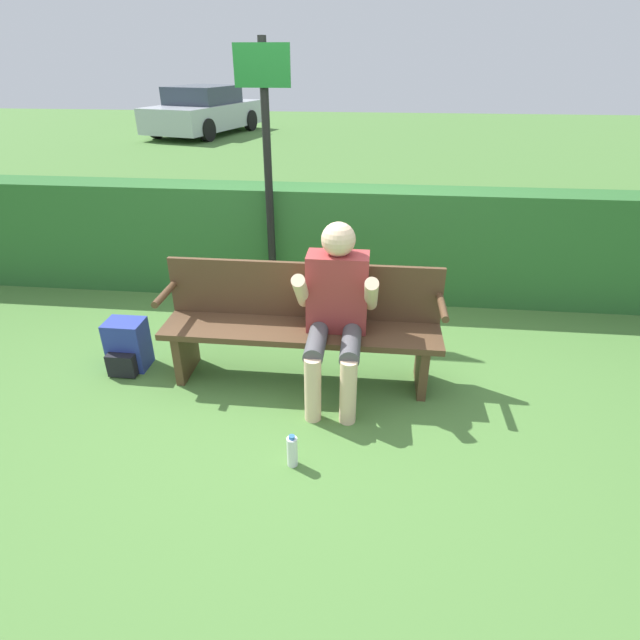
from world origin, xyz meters
TOP-DOWN VIEW (x-y plane):
  - ground_plane at (0.00, 0.00)m, footprint 40.00×40.00m
  - hedge_back at (0.00, 1.56)m, footprint 12.00×0.40m
  - park_bench at (0.00, 0.06)m, footprint 1.98×0.41m
  - person_seated at (0.26, -0.07)m, footprint 0.55×0.66m
  - backpack at (-1.34, 0.02)m, footprint 0.28×0.29m
  - water_bottle at (0.07, -0.88)m, footprint 0.06×0.06m
  - signpost at (-0.45, 1.26)m, footprint 0.45×0.09m
  - parked_car at (-4.76, 12.74)m, footprint 2.81×4.40m

SIDE VIEW (x-z plane):
  - ground_plane at x=0.00m, z-range 0.00..0.00m
  - water_bottle at x=0.07m, z-range -0.01..0.21m
  - backpack at x=-1.34m, z-range -0.01..0.38m
  - park_bench at x=0.00m, z-range 0.02..0.88m
  - hedge_back at x=0.00m, z-range 0.00..1.07m
  - parked_car at x=-4.76m, z-range -0.03..1.33m
  - person_seated at x=0.26m, z-range 0.06..1.26m
  - signpost at x=-0.45m, z-range 0.22..2.50m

